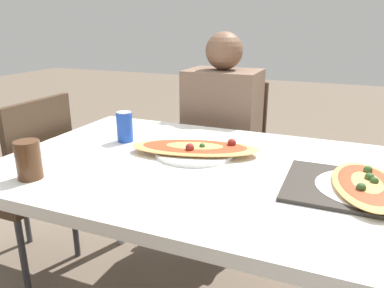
% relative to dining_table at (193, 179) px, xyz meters
% --- Properties ---
extents(dining_table, '(1.34, 0.94, 0.72)m').
position_rel_dining_table_xyz_m(dining_table, '(0.00, 0.00, 0.00)').
color(dining_table, white).
rests_on(dining_table, ground_plane).
extents(chair_far_seated, '(0.40, 0.40, 0.88)m').
position_rel_dining_table_xyz_m(chair_far_seated, '(-0.12, 0.80, -0.17)').
color(chair_far_seated, '#3F2D1E').
rests_on(chair_far_seated, ground_plane).
extents(chair_side_left, '(0.40, 0.40, 0.88)m').
position_rel_dining_table_xyz_m(chair_side_left, '(-0.86, 0.05, -0.17)').
color(chair_side_left, '#3F2D1E').
rests_on(chair_side_left, ground_plane).
extents(person_seated, '(0.37, 0.30, 1.15)m').
position_rel_dining_table_xyz_m(person_seated, '(-0.12, 0.69, 0.02)').
color(person_seated, '#2D2D38').
rests_on(person_seated, ground_plane).
extents(pizza_main, '(0.51, 0.31, 0.06)m').
position_rel_dining_table_xyz_m(pizza_main, '(-0.03, 0.09, 0.08)').
color(pizza_main, white).
rests_on(pizza_main, dining_table).
extents(soda_can, '(0.07, 0.07, 0.12)m').
position_rel_dining_table_xyz_m(soda_can, '(-0.36, 0.12, 0.13)').
color(soda_can, '#1E47B2').
rests_on(soda_can, dining_table).
extents(drink_glass, '(0.08, 0.08, 0.12)m').
position_rel_dining_table_xyz_m(drink_glass, '(-0.42, -0.32, 0.12)').
color(drink_glass, '#4C2D19').
rests_on(drink_glass, dining_table).
extents(serving_tray, '(0.41, 0.32, 0.01)m').
position_rel_dining_table_xyz_m(serving_tray, '(0.53, -0.03, 0.07)').
color(serving_tray, '#332D28').
rests_on(serving_tray, dining_table).
extents(pizza_second, '(0.29, 0.39, 0.05)m').
position_rel_dining_table_xyz_m(pizza_second, '(0.56, -0.03, 0.08)').
color(pizza_second, white).
rests_on(pizza_second, dining_table).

